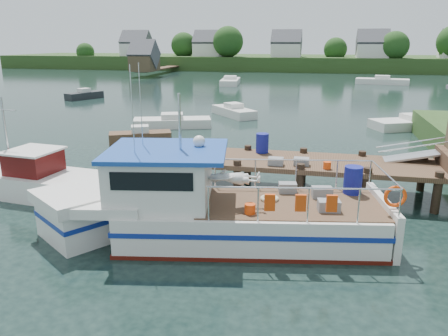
% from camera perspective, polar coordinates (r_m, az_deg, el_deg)
% --- Properties ---
extents(ground_plane, '(160.00, 160.00, 0.00)m').
position_cam_1_polar(ground_plane, '(19.02, 3.92, -2.70)').
color(ground_plane, black).
extents(far_shore, '(140.00, 42.55, 9.22)m').
position_cam_1_polar(far_shore, '(100.28, 11.28, 13.68)').
color(far_shore, '#29451C').
rests_on(far_shore, ground).
extents(dock, '(16.60, 3.00, 4.78)m').
position_cam_1_polar(dock, '(18.65, 24.28, 2.65)').
color(dock, '#4F3725').
rests_on(dock, ground).
extents(lobster_boat, '(11.67, 5.03, 5.56)m').
position_cam_1_polar(lobster_boat, '(14.03, -2.30, -5.35)').
color(lobster_boat, silver).
rests_on(lobster_boat, ground).
extents(work_boat, '(7.69, 3.03, 4.02)m').
position_cam_1_polar(work_boat, '(20.24, -25.12, -1.18)').
color(work_boat, silver).
rests_on(work_boat, ground).
extents(moored_rowboat, '(3.98, 2.72, 1.10)m').
position_cam_1_polar(moored_rowboat, '(27.86, -10.87, 4.05)').
color(moored_rowboat, '#4F3725').
rests_on(moored_rowboat, ground).
extents(moored_far, '(7.72, 3.58, 1.26)m').
position_cam_1_polar(moored_far, '(69.47, 19.95, 10.64)').
color(moored_far, silver).
rests_on(moored_far, ground).
extents(moored_a, '(5.95, 3.59, 1.04)m').
position_cam_1_polar(moored_a, '(32.70, -6.77, 5.98)').
color(moored_a, silver).
rests_on(moored_a, ground).
extents(moored_b, '(4.55, 4.94, 1.11)m').
position_cam_1_polar(moored_b, '(37.39, 1.27, 7.43)').
color(moored_b, silver).
rests_on(moored_b, ground).
extents(moored_c, '(6.90, 4.81, 1.04)m').
position_cam_1_polar(moored_c, '(35.01, 23.78, 5.40)').
color(moored_c, silver).
rests_on(moored_c, ground).
extents(moored_d, '(3.30, 7.51, 1.24)m').
position_cam_1_polar(moored_d, '(65.11, 0.82, 11.27)').
color(moored_d, silver).
rests_on(moored_d, ground).
extents(moored_e, '(3.03, 4.38, 1.15)m').
position_cam_1_polar(moored_e, '(51.06, -17.78, 9.08)').
color(moored_e, black).
rests_on(moored_e, ground).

